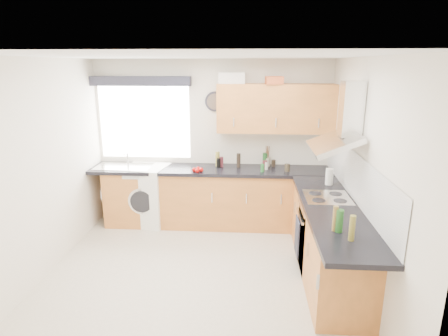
# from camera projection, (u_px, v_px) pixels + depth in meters

# --- Properties ---
(ground_plane) EXTENTS (3.60, 3.60, 0.00)m
(ground_plane) POSITION_uv_depth(u_px,v_px,m) (198.00, 276.00, 4.43)
(ground_plane) COLOR beige
(ceiling) EXTENTS (3.60, 3.60, 0.02)m
(ceiling) POSITION_uv_depth(u_px,v_px,m) (193.00, 56.00, 3.75)
(ceiling) COLOR white
(ceiling) RESTS_ON wall_back
(wall_back) EXTENTS (3.60, 0.02, 2.50)m
(wall_back) POSITION_uv_depth(u_px,v_px,m) (212.00, 142.00, 5.82)
(wall_back) COLOR silver
(wall_back) RESTS_ON ground_plane
(wall_front) EXTENTS (3.60, 0.02, 2.50)m
(wall_front) POSITION_uv_depth(u_px,v_px,m) (156.00, 257.00, 2.36)
(wall_front) COLOR silver
(wall_front) RESTS_ON ground_plane
(wall_left) EXTENTS (0.02, 3.60, 2.50)m
(wall_left) POSITION_uv_depth(u_px,v_px,m) (37.00, 172.00, 4.21)
(wall_left) COLOR silver
(wall_left) RESTS_ON ground_plane
(wall_right) EXTENTS (0.02, 3.60, 2.50)m
(wall_right) POSITION_uv_depth(u_px,v_px,m) (364.00, 178.00, 3.97)
(wall_right) COLOR silver
(wall_right) RESTS_ON ground_plane
(window) EXTENTS (1.40, 0.02, 1.10)m
(window) POSITION_uv_depth(u_px,v_px,m) (145.00, 122.00, 5.80)
(window) COLOR white
(window) RESTS_ON wall_back
(window_blind) EXTENTS (1.50, 0.18, 0.14)m
(window_blind) POSITION_uv_depth(u_px,v_px,m) (141.00, 81.00, 5.54)
(window_blind) COLOR #23232E
(window_blind) RESTS_ON wall_back
(splashback) EXTENTS (0.01, 3.00, 0.54)m
(splashback) POSITION_uv_depth(u_px,v_px,m) (355.00, 177.00, 4.28)
(splashback) COLOR white
(splashback) RESTS_ON wall_right
(base_cab_back) EXTENTS (3.00, 0.58, 0.86)m
(base_cab_back) POSITION_uv_depth(u_px,v_px,m) (204.00, 198.00, 5.77)
(base_cab_back) COLOR #AF682D
(base_cab_back) RESTS_ON ground_plane
(base_cab_corner) EXTENTS (0.60, 0.60, 0.86)m
(base_cab_corner) POSITION_uv_depth(u_px,v_px,m) (309.00, 201.00, 5.65)
(base_cab_corner) COLOR #AF682D
(base_cab_corner) RESTS_ON ground_plane
(base_cab_right) EXTENTS (0.58, 2.10, 0.86)m
(base_cab_right) POSITION_uv_depth(u_px,v_px,m) (328.00, 241.00, 4.35)
(base_cab_right) COLOR #AF682D
(base_cab_right) RESTS_ON ground_plane
(worktop_back) EXTENTS (3.60, 0.62, 0.05)m
(worktop_back) POSITION_uv_depth(u_px,v_px,m) (210.00, 170.00, 5.63)
(worktop_back) COLOR black
(worktop_back) RESTS_ON base_cab_back
(worktop_right) EXTENTS (0.62, 2.42, 0.05)m
(worktop_right) POSITION_uv_depth(u_px,v_px,m) (333.00, 210.00, 4.09)
(worktop_right) COLOR black
(worktop_right) RESTS_ON base_cab_right
(sink) EXTENTS (0.84, 0.46, 0.10)m
(sink) POSITION_uv_depth(u_px,v_px,m) (124.00, 164.00, 5.70)
(sink) COLOR silver
(sink) RESTS_ON worktop_back
(oven) EXTENTS (0.56, 0.58, 0.85)m
(oven) POSITION_uv_depth(u_px,v_px,m) (324.00, 236.00, 4.50)
(oven) COLOR black
(oven) RESTS_ON ground_plane
(hob_plate) EXTENTS (0.52, 0.52, 0.01)m
(hob_plate) POSITION_uv_depth(u_px,v_px,m) (327.00, 198.00, 4.37)
(hob_plate) COLOR silver
(hob_plate) RESTS_ON worktop_right
(extractor_hood) EXTENTS (0.52, 0.78, 0.66)m
(extractor_hood) POSITION_uv_depth(u_px,v_px,m) (342.00, 125.00, 4.13)
(extractor_hood) COLOR silver
(extractor_hood) RESTS_ON wall_right
(upper_cabinets) EXTENTS (1.70, 0.35, 0.70)m
(upper_cabinets) POSITION_uv_depth(u_px,v_px,m) (276.00, 108.00, 5.44)
(upper_cabinets) COLOR #AF682D
(upper_cabinets) RESTS_ON wall_back
(washing_machine) EXTENTS (0.72, 0.70, 0.92)m
(washing_machine) POSITION_uv_depth(u_px,v_px,m) (147.00, 195.00, 5.83)
(washing_machine) COLOR white
(washing_machine) RESTS_ON ground_plane
(wall_clock) EXTENTS (0.30, 0.04, 0.30)m
(wall_clock) POSITION_uv_depth(u_px,v_px,m) (215.00, 102.00, 5.61)
(wall_clock) COLOR #23232E
(wall_clock) RESTS_ON wall_back
(casserole) EXTENTS (0.39, 0.30, 0.16)m
(casserole) POSITION_uv_depth(u_px,v_px,m) (231.00, 78.00, 5.46)
(casserole) COLOR white
(casserole) RESTS_ON upper_cabinets
(storage_box) EXTENTS (0.26, 0.22, 0.11)m
(storage_box) POSITION_uv_depth(u_px,v_px,m) (274.00, 80.00, 5.24)
(storage_box) COLOR #B24A22
(storage_box) RESTS_ON upper_cabinets
(utensil_pot) EXTENTS (0.10, 0.10, 0.13)m
(utensil_pot) POSITION_uv_depth(u_px,v_px,m) (267.00, 162.00, 5.74)
(utensil_pot) COLOR gray
(utensil_pot) RESTS_ON worktop_back
(kitchen_roll) EXTENTS (0.12, 0.12, 0.21)m
(kitchen_roll) POSITION_uv_depth(u_px,v_px,m) (329.00, 177.00, 4.84)
(kitchen_roll) COLOR white
(kitchen_roll) RESTS_ON worktop_right
(tomato_cluster) EXTENTS (0.17, 0.17, 0.06)m
(tomato_cluster) POSITION_uv_depth(u_px,v_px,m) (198.00, 170.00, 5.43)
(tomato_cluster) COLOR #B90906
(tomato_cluster) RESTS_ON worktop_back
(jar_0) EXTENTS (0.05, 0.05, 0.12)m
(jar_0) POSITION_uv_depth(u_px,v_px,m) (266.00, 166.00, 5.54)
(jar_0) COLOR #BAB39F
(jar_0) RESTS_ON worktop_back
(jar_1) EXTENTS (0.06, 0.06, 0.15)m
(jar_1) POSITION_uv_depth(u_px,v_px,m) (221.00, 162.00, 5.68)
(jar_1) COLOR #4B1A1F
(jar_1) RESTS_ON worktop_back
(jar_2) EXTENTS (0.08, 0.08, 0.11)m
(jar_2) POSITION_uv_depth(u_px,v_px,m) (287.00, 168.00, 5.46)
(jar_2) COLOR #362D1E
(jar_2) RESTS_ON worktop_back
(jar_3) EXTENTS (0.07, 0.07, 0.13)m
(jar_3) POSITION_uv_depth(u_px,v_px,m) (265.00, 165.00, 5.56)
(jar_3) COLOR #4D1B1F
(jar_3) RESTS_ON worktop_back
(jar_4) EXTENTS (0.06, 0.06, 0.14)m
(jar_4) POSITION_uv_depth(u_px,v_px,m) (219.00, 163.00, 5.64)
(jar_4) COLOR black
(jar_4) RESTS_ON worktop_back
(jar_5) EXTENTS (0.07, 0.07, 0.22)m
(jar_5) POSITION_uv_depth(u_px,v_px,m) (218.00, 159.00, 5.71)
(jar_5) COLOR olive
(jar_5) RESTS_ON worktop_back
(jar_6) EXTENTS (0.05, 0.05, 0.12)m
(jar_6) POSITION_uv_depth(u_px,v_px,m) (262.00, 168.00, 5.42)
(jar_6) COLOR #205925
(jar_6) RESTS_ON worktop_back
(jar_7) EXTENTS (0.06, 0.06, 0.10)m
(jar_7) POSITION_uv_depth(u_px,v_px,m) (274.00, 163.00, 5.71)
(jar_7) COLOR black
(jar_7) RESTS_ON worktop_back
(jar_8) EXTENTS (0.06, 0.06, 0.21)m
(jar_8) POSITION_uv_depth(u_px,v_px,m) (239.00, 160.00, 5.65)
(jar_8) COLOR black
(jar_8) RESTS_ON worktop_back
(jar_9) EXTENTS (0.07, 0.07, 0.20)m
(jar_9) POSITION_uv_depth(u_px,v_px,m) (265.00, 160.00, 5.73)
(jar_9) COLOR #18451B
(jar_9) RESTS_ON worktop_back
(bottle_0) EXTENTS (0.07, 0.07, 0.22)m
(bottle_0) POSITION_uv_depth(u_px,v_px,m) (339.00, 221.00, 3.47)
(bottle_0) COLOR #22571F
(bottle_0) RESTS_ON worktop_right
(bottle_1) EXTENTS (0.05, 0.05, 0.24)m
(bottle_1) POSITION_uv_depth(u_px,v_px,m) (352.00, 228.00, 3.29)
(bottle_1) COLOR olive
(bottle_1) RESTS_ON worktop_right
(bottle_2) EXTENTS (0.05, 0.05, 0.25)m
(bottle_2) POSITION_uv_depth(u_px,v_px,m) (335.00, 218.00, 3.49)
(bottle_2) COLOR olive
(bottle_2) RESTS_ON worktop_right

